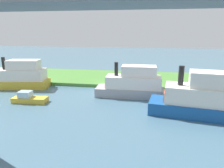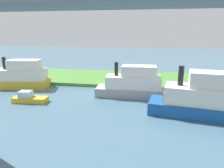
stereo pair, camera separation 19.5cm
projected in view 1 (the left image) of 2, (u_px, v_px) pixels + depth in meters
name	position (u px, v px, depth m)	size (l,w,h in m)	color
ground_plane	(109.00, 88.00, 31.74)	(160.00, 160.00, 0.00)	#476B7F
grassy_bank	(115.00, 78.00, 37.41)	(80.00, 12.00, 0.50)	#4C8438
person_on_bank	(118.00, 76.00, 34.46)	(0.46, 0.46, 1.39)	#2D334C
mooring_post	(108.00, 81.00, 32.37)	(0.20, 0.20, 0.82)	brown
houseboat_blue	(19.00, 77.00, 31.58)	(9.75, 4.50, 4.80)	gold
skiff_small	(132.00, 84.00, 27.39)	(9.10, 3.13, 4.63)	#99999E
riverboat_paddlewheel	(204.00, 98.00, 20.86)	(10.57, 4.84, 5.20)	#195199
motorboat_white	(29.00, 98.00, 25.28)	(4.35, 1.77, 1.42)	gold
pontoon_yellow	(187.00, 98.00, 25.50)	(4.26, 2.49, 1.34)	#1E232D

